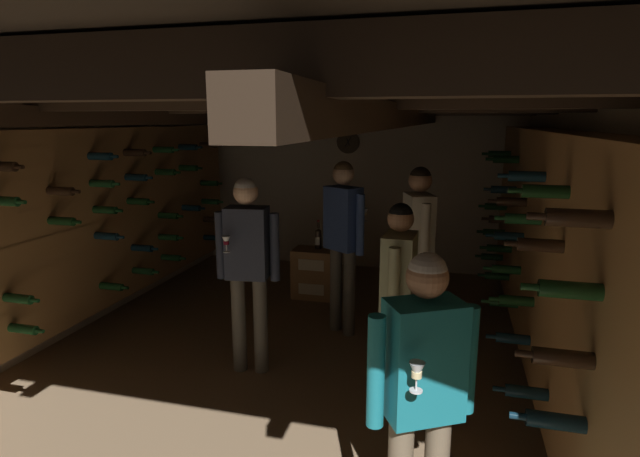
# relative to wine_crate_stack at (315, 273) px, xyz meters

# --- Properties ---
(ground_plane) EXTENTS (8.40, 8.40, 0.00)m
(ground_plane) POSITION_rel_wine_crate_stack_xyz_m (0.20, -1.74, -0.30)
(ground_plane) COLOR #8C7051
(room_shell) EXTENTS (4.72, 6.52, 2.41)m
(room_shell) POSITION_rel_wine_crate_stack_xyz_m (0.19, -1.47, 1.12)
(room_shell) COLOR beige
(room_shell) RESTS_ON ground_plane
(wine_crate_stack) EXTENTS (0.52, 0.35, 0.60)m
(wine_crate_stack) POSITION_rel_wine_crate_stack_xyz_m (0.00, 0.00, 0.00)
(wine_crate_stack) COLOR olive
(wine_crate_stack) RESTS_ON ground_plane
(display_bottle) EXTENTS (0.08, 0.08, 0.35)m
(display_bottle) POSITION_rel_wine_crate_stack_xyz_m (0.03, 0.05, 0.44)
(display_bottle) COLOR black
(display_bottle) RESTS_ON wine_crate_stack
(person_host_center) EXTENTS (0.54, 0.36, 1.68)m
(person_host_center) POSITION_rel_wine_crate_stack_xyz_m (-0.04, -1.95, 0.72)
(person_host_center) COLOR #4C473D
(person_host_center) RESTS_ON ground_plane
(person_guest_mid_right) EXTENTS (0.33, 0.54, 1.56)m
(person_guest_mid_right) POSITION_rel_wine_crate_stack_xyz_m (1.23, -2.18, 0.63)
(person_guest_mid_right) COLOR #4C473D
(person_guest_mid_right) RESTS_ON ground_plane
(person_guest_far_right) EXTENTS (0.32, 0.52, 1.73)m
(person_guest_far_right) POSITION_rel_wine_crate_stack_xyz_m (1.29, -1.15, 0.75)
(person_guest_far_right) COLOR #2D2D33
(person_guest_far_right) RESTS_ON ground_plane
(person_guest_near_right) EXTENTS (0.48, 0.43, 1.57)m
(person_guest_near_right) POSITION_rel_wine_crate_stack_xyz_m (1.48, -3.54, 0.64)
(person_guest_near_right) COLOR brown
(person_guest_near_right) RESTS_ON ground_plane
(person_guest_rear_center) EXTENTS (0.47, 0.37, 1.74)m
(person_guest_rear_center) POSITION_rel_wine_crate_stack_xyz_m (0.55, -0.94, 0.77)
(person_guest_rear_center) COLOR #4C473D
(person_guest_rear_center) RESTS_ON ground_plane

